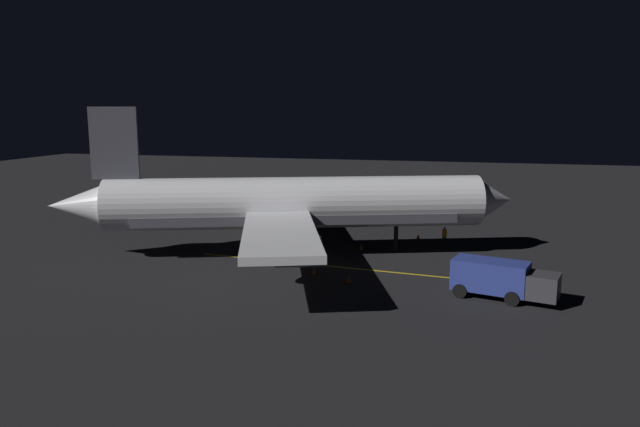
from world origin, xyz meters
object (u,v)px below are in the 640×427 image
Objects in this scene: baggage_truck at (500,280)px; ground_crew_worker at (444,237)px; traffic_cone_near_right at (361,247)px; traffic_cone_near_left at (349,280)px; airliner at (289,205)px; traffic_cone_far at (418,237)px; traffic_cone_under_wing at (314,271)px; catering_truck at (285,219)px.

ground_crew_worker is (-13.64, -4.03, -0.36)m from baggage_truck.
traffic_cone_near_left is at bearing 5.35° from traffic_cone_near_right.
airliner is 9.96m from traffic_cone_near_left.
baggage_truck is at bearing 45.11° from traffic_cone_near_right.
airliner reaches higher than baggage_truck.
traffic_cone_far is (-5.25, 4.31, 0.00)m from traffic_cone_near_right.
traffic_cone_under_wing is (5.13, 3.50, -3.87)m from airliner.
baggage_truck is at bearing 16.47° from ground_crew_worker.
traffic_cone_near_right is at bearing 166.94° from traffic_cone_under_wing.
traffic_cone_near_right is (-10.73, -10.77, -1.00)m from baggage_truck.
catering_truck is (-16.98, -19.45, -0.09)m from baggage_truck.
traffic_cone_far is (-13.50, 6.23, 0.00)m from traffic_cone_under_wing.
airliner reaches higher than traffic_cone_far.
ground_crew_worker is at bearing 155.32° from traffic_cone_near_left.
traffic_cone_near_left is (6.65, 6.33, -3.87)m from airliner.
catering_truck is at bearing -160.78° from airliner.
airliner is at bearing -136.41° from traffic_cone_near_left.
airliner is 66.23× the size of traffic_cone_far.
traffic_cone_near_right and traffic_cone_under_wing have the same top height.
traffic_cone_near_right is (6.25, 8.68, -0.91)m from catering_truck.
baggage_truck reaches higher than traffic_cone_near_right.
traffic_cone_near_right is 1.00× the size of traffic_cone_under_wing.
airliner reaches higher than traffic_cone_under_wing.
traffic_cone_near_left and traffic_cone_near_right have the same top height.
ground_crew_worker is 3.16× the size of traffic_cone_near_right.
baggage_truck is at bearing 22.01° from traffic_cone_far.
ground_crew_worker is 14.14m from traffic_cone_under_wing.
baggage_truck is 25.82m from catering_truck.
ground_crew_worker is 3.16× the size of traffic_cone_far.
traffic_cone_under_wing is at bearing 25.02° from catering_truck.
traffic_cone_under_wing and traffic_cone_far have the same top height.
traffic_cone_near_right is 8.47m from traffic_cone_under_wing.
baggage_truck is 14.23m from ground_crew_worker.
traffic_cone_near_right is at bearing 119.90° from airliner.
catering_truck is 15.78m from ground_crew_worker.
ground_crew_worker reaches higher than traffic_cone_far.
traffic_cone_far is at bearing 85.61° from catering_truck.
traffic_cone_near_right is at bearing -66.62° from ground_crew_worker.
traffic_cone_near_right is 1.00× the size of traffic_cone_far.
traffic_cone_near_left is (16.01, 9.59, -0.91)m from catering_truck.
baggage_truck is at bearing 84.39° from traffic_cone_near_left.
catering_truck is at bearing -125.76° from traffic_cone_near_right.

